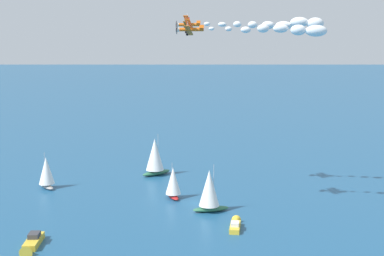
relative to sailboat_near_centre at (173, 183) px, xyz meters
The scene contains 13 objects.
ground_plane 8.88m from the sailboat_near_centre, 66.99° to the right, with size 2000.00×2000.00×0.00m, color #1E517A.
sailboat_near_centre is the anchor object (origin of this frame).
sailboat_far_port 15.48m from the sailboat_near_centre, 80.96° to the right, with size 10.11×6.64×12.56m.
motorboat_far_stbd 46.86m from the sailboat_near_centre, 159.72° to the right, with size 7.69×10.92×3.17m.
sailboat_inshore 40.07m from the sailboat_near_centre, 134.16° to the left, with size 5.21×8.72×10.95m.
sailboat_offshore 27.41m from the sailboat_near_centre, 73.94° to the left, with size 11.08×6.69×13.89m.
motorboat_trailing 29.03m from the sailboat_near_centre, 87.58° to the right, with size 7.45×8.48×2.61m.
biplane_lead 44.67m from the sailboat_near_centre, 101.51° to the right, with size 6.83×6.61×3.94m.
wingwalker_lead 46.49m from the sailboat_near_centre, 100.27° to the right, with size 0.70×0.82×1.78m.
smoke_trail_lead 54.07m from the sailboat_near_centre, 60.04° to the right, with size 23.62×19.82×3.67m.
biplane_wingman 44.58m from the sailboat_near_centre, 19.12° to the left, with size 6.83×6.61×3.94m.
wingwalker_wingman 46.73m from the sailboat_near_centre, 22.11° to the left, with size 0.70×0.82×1.78m.
smoke_trail_wingman 54.18m from the sailboat_near_centre, 29.81° to the right, with size 26.78×22.82×4.14m.
Camera 1 is at (-73.08, -121.45, 44.24)m, focal length 49.93 mm.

